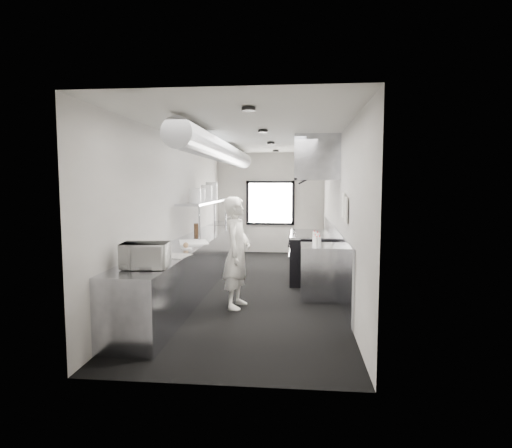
% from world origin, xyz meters
% --- Properties ---
extents(floor, '(3.00, 8.00, 0.01)m').
position_xyz_m(floor, '(0.00, 0.00, 0.00)').
color(floor, black).
rests_on(floor, ground).
extents(ceiling, '(3.00, 8.00, 0.01)m').
position_xyz_m(ceiling, '(0.00, 0.00, 2.80)').
color(ceiling, beige).
rests_on(ceiling, wall_back).
extents(wall_back, '(3.00, 0.02, 2.80)m').
position_xyz_m(wall_back, '(0.00, 4.00, 1.40)').
color(wall_back, beige).
rests_on(wall_back, floor).
extents(wall_front, '(3.00, 0.02, 2.80)m').
position_xyz_m(wall_front, '(0.00, -4.00, 1.40)').
color(wall_front, beige).
rests_on(wall_front, floor).
extents(wall_left, '(0.02, 8.00, 2.80)m').
position_xyz_m(wall_left, '(-1.50, 0.00, 1.40)').
color(wall_left, beige).
rests_on(wall_left, floor).
extents(wall_right, '(0.02, 8.00, 2.80)m').
position_xyz_m(wall_right, '(1.50, 0.00, 1.40)').
color(wall_right, beige).
rests_on(wall_right, floor).
extents(wall_cladding, '(0.03, 5.50, 1.10)m').
position_xyz_m(wall_cladding, '(1.48, 0.30, 0.55)').
color(wall_cladding, '#9397A1').
rests_on(wall_cladding, wall_right).
extents(hvac_duct, '(0.40, 6.40, 0.40)m').
position_xyz_m(hvac_duct, '(-0.70, 0.40, 2.55)').
color(hvac_duct, '#9C9FA5').
rests_on(hvac_duct, ceiling).
extents(service_window, '(1.36, 0.05, 1.25)m').
position_xyz_m(service_window, '(0.00, 3.96, 1.40)').
color(service_window, white).
rests_on(service_window, wall_back).
extents(exhaust_hood, '(0.81, 2.20, 0.88)m').
position_xyz_m(exhaust_hood, '(1.10, 0.70, 2.39)').
color(exhaust_hood, '#9397A1').
rests_on(exhaust_hood, ceiling).
extents(prep_counter, '(0.70, 6.00, 0.90)m').
position_xyz_m(prep_counter, '(-1.15, -0.50, 0.45)').
color(prep_counter, '#9397A1').
rests_on(prep_counter, floor).
extents(pass_shelf, '(0.45, 3.00, 0.68)m').
position_xyz_m(pass_shelf, '(-1.19, 1.00, 1.54)').
color(pass_shelf, '#9397A1').
rests_on(pass_shelf, prep_counter).
extents(range, '(0.88, 1.60, 0.94)m').
position_xyz_m(range, '(1.04, 0.70, 0.47)').
color(range, black).
rests_on(range, floor).
extents(bottle_station, '(0.65, 0.80, 0.90)m').
position_xyz_m(bottle_station, '(1.15, -0.70, 0.45)').
color(bottle_station, '#9397A1').
rests_on(bottle_station, floor).
extents(far_work_table, '(0.70, 1.20, 0.90)m').
position_xyz_m(far_work_table, '(-1.15, 3.20, 0.45)').
color(far_work_table, '#9397A1').
rests_on(far_work_table, floor).
extents(notice_sheet_a, '(0.02, 0.28, 0.38)m').
position_xyz_m(notice_sheet_a, '(1.47, -1.20, 1.60)').
color(notice_sheet_a, white).
rests_on(notice_sheet_a, wall_right).
extents(notice_sheet_b, '(0.02, 0.28, 0.38)m').
position_xyz_m(notice_sheet_b, '(1.47, -1.55, 1.55)').
color(notice_sheet_b, white).
rests_on(notice_sheet_b, wall_right).
extents(line_cook, '(0.51, 0.69, 1.73)m').
position_xyz_m(line_cook, '(-0.17, -1.40, 0.87)').
color(line_cook, white).
rests_on(line_cook, floor).
extents(microwave, '(0.56, 0.45, 0.31)m').
position_xyz_m(microwave, '(-1.09, -2.89, 1.06)').
color(microwave, silver).
rests_on(microwave, prep_counter).
extents(deli_tub_a, '(0.19, 0.19, 0.11)m').
position_xyz_m(deli_tub_a, '(-1.34, -2.39, 0.95)').
color(deli_tub_a, '#B2BBAC').
rests_on(deli_tub_a, prep_counter).
extents(deli_tub_b, '(0.19, 0.19, 0.11)m').
position_xyz_m(deli_tub_b, '(-1.28, -2.29, 0.95)').
color(deli_tub_b, '#B2BBAC').
rests_on(deli_tub_b, prep_counter).
extents(newspaper, '(0.40, 0.47, 0.01)m').
position_xyz_m(newspaper, '(-0.95, -2.03, 0.91)').
color(newspaper, white).
rests_on(newspaper, prep_counter).
extents(small_plate, '(0.22, 0.22, 0.02)m').
position_xyz_m(small_plate, '(-1.00, -1.32, 0.91)').
color(small_plate, silver).
rests_on(small_plate, prep_counter).
extents(pastry, '(0.09, 0.09, 0.09)m').
position_xyz_m(pastry, '(-1.00, -1.32, 0.96)').
color(pastry, tan).
rests_on(pastry, small_plate).
extents(cutting_board, '(0.66, 0.76, 0.02)m').
position_xyz_m(cutting_board, '(-1.06, -0.64, 0.91)').
color(cutting_board, white).
rests_on(cutting_board, prep_counter).
extents(knife_block, '(0.16, 0.22, 0.22)m').
position_xyz_m(knife_block, '(-1.29, 0.56, 1.01)').
color(knife_block, '#4E301B').
rests_on(knife_block, prep_counter).
extents(plate_stack_a, '(0.24, 0.24, 0.27)m').
position_xyz_m(plate_stack_a, '(-1.22, 0.22, 1.70)').
color(plate_stack_a, silver).
rests_on(plate_stack_a, pass_shelf).
extents(plate_stack_b, '(0.22, 0.22, 0.28)m').
position_xyz_m(plate_stack_b, '(-1.22, 0.63, 1.71)').
color(plate_stack_b, silver).
rests_on(plate_stack_b, pass_shelf).
extents(plate_stack_c, '(0.24, 0.24, 0.34)m').
position_xyz_m(plate_stack_c, '(-1.21, 1.21, 1.74)').
color(plate_stack_c, silver).
rests_on(plate_stack_c, pass_shelf).
extents(plate_stack_d, '(0.35, 0.35, 0.40)m').
position_xyz_m(plate_stack_d, '(-1.18, 1.60, 1.77)').
color(plate_stack_d, silver).
rests_on(plate_stack_d, pass_shelf).
extents(squeeze_bottle_a, '(0.07, 0.07, 0.17)m').
position_xyz_m(squeeze_bottle_a, '(1.08, -0.97, 0.98)').
color(squeeze_bottle_a, white).
rests_on(squeeze_bottle_a, bottle_station).
extents(squeeze_bottle_b, '(0.06, 0.06, 0.16)m').
position_xyz_m(squeeze_bottle_b, '(1.13, -0.88, 0.98)').
color(squeeze_bottle_b, white).
rests_on(squeeze_bottle_b, bottle_station).
extents(squeeze_bottle_c, '(0.07, 0.07, 0.16)m').
position_xyz_m(squeeze_bottle_c, '(1.06, -0.71, 0.98)').
color(squeeze_bottle_c, white).
rests_on(squeeze_bottle_c, bottle_station).
extents(squeeze_bottle_d, '(0.09, 0.09, 0.20)m').
position_xyz_m(squeeze_bottle_d, '(1.11, -0.60, 1.00)').
color(squeeze_bottle_d, white).
rests_on(squeeze_bottle_d, bottle_station).
extents(squeeze_bottle_e, '(0.07, 0.07, 0.19)m').
position_xyz_m(squeeze_bottle_e, '(1.06, -0.36, 0.99)').
color(squeeze_bottle_e, white).
rests_on(squeeze_bottle_e, bottle_station).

